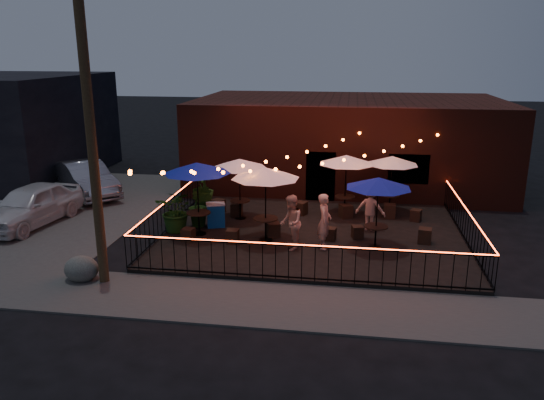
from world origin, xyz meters
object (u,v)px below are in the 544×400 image
Objects in this scene: cooler at (216,215)px; boulder at (81,269)px; cafe_table_0 at (197,169)px; cafe_table_5 at (392,161)px; cafe_table_2 at (265,174)px; cafe_table_3 at (346,160)px; cafe_table_4 at (378,184)px; cafe_table_1 at (239,164)px; utility_pole at (91,139)px.

cooler reaches higher than boulder.
cafe_table_0 reaches higher than cafe_table_5.
cafe_table_2 is at bearing -137.86° from cafe_table_5.
cafe_table_3 is at bearing 7.39° from cooler.
cooler is 5.39m from boulder.
cafe_table_0 reaches higher than cafe_table_4.
cafe_table_4 reaches higher than cafe_table_5.
boulder is at bearing -119.56° from cafe_table_1.
utility_pole reaches higher than cafe_table_5.
cafe_table_4 is (1.03, -3.36, -0.01)m from cafe_table_3.
cooler is (-0.65, -1.06, -1.62)m from cafe_table_1.
cooler is (1.97, 4.69, -3.41)m from utility_pole.
utility_pole is at bearing -137.59° from cafe_table_2.
cafe_table_1 is at bearing 65.52° from utility_pole.
cooler is at bearing -121.55° from cafe_table_1.
cafe_table_4 is (7.47, 3.47, -1.77)m from utility_pole.
cafe_table_4 is (3.54, -0.12, -0.15)m from cafe_table_2.
cafe_table_0 is (1.60, 3.84, -1.59)m from utility_pole.
cafe_table_0 is 0.90× the size of cafe_table_2.
cafe_table_2 is at bearing 178.07° from cafe_table_4.
cafe_table_3 is at bearing 52.23° from cafe_table_2.
cafe_table_0 reaches higher than cafe_table_3.
cafe_table_3 is (4.84, 2.98, -0.17)m from cafe_table_0.
utility_pole is 5.56m from cafe_table_2.
utility_pole reaches higher than cafe_table_4.
cafe_table_0 is at bearing 173.74° from cafe_table_2.
cafe_table_5 is at bearing 5.54° from cooler.
utility_pole is 6.13m from cooler.
boulder is at bearing -137.24° from cooler.
cafe_table_2 is 2.88m from cooler.
cafe_table_2 is at bearing 42.41° from utility_pole.
cafe_table_4 is 3.99m from cafe_table_5.
cafe_table_0 reaches higher than cooler.
cafe_table_1 is at bearing 40.31° from cooler.
cafe_table_1 is 5.36m from cafe_table_4.
cafe_table_1 is 2.04m from cooler.
cafe_table_1 is 0.87× the size of cafe_table_5.
cafe_table_0 is 2.34m from cafe_table_2.
cafe_table_0 is at bearing -131.56° from cooler.
cafe_table_1 is 2.54m from cafe_table_2.
cafe_table_4 is 5.87m from cooler.
cafe_table_5 reaches higher than boulder.
cafe_table_3 is 10.03m from boulder.
cafe_table_1 is at bearing -164.32° from cafe_table_3.
cafe_table_3 is at bearing 15.68° from cafe_table_1.
cafe_table_5 is at bearing 42.14° from cafe_table_2.
cafe_table_3 is 1.80m from cafe_table_5.
boulder is (-3.27, -5.77, -1.84)m from cafe_table_1.
cafe_table_1 is 2.44× the size of boulder.
cafe_table_3 reaches higher than cooler.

